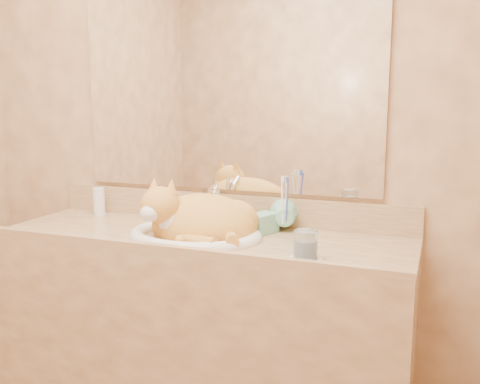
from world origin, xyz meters
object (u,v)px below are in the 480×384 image
at_px(toothbrush_cup, 285,220).
at_px(water_glass, 305,245).
at_px(vanity_counter, 201,340).
at_px(soap_dispenser, 253,214).
at_px(sink_basin, 195,216).
at_px(cat, 198,218).

height_order(toothbrush_cup, water_glass, toothbrush_cup).
bearing_deg(toothbrush_cup, water_glass, -63.43).
xyz_separation_m(vanity_counter, soap_dispenser, (0.19, 0.08, 0.51)).
bearing_deg(toothbrush_cup, sink_basin, -149.90).
xyz_separation_m(sink_basin, water_glass, (0.46, -0.15, -0.02)).
bearing_deg(vanity_counter, water_glass, -20.99).
bearing_deg(sink_basin, toothbrush_cup, 18.51).
relative_size(cat, soap_dispenser, 2.50).
distance_m(vanity_counter, cat, 0.50).
xyz_separation_m(toothbrush_cup, water_glass, (0.16, -0.33, 0.00)).
bearing_deg(soap_dispenser, vanity_counter, -133.96).
distance_m(cat, toothbrush_cup, 0.34).
height_order(cat, water_glass, cat).
distance_m(vanity_counter, toothbrush_cup, 0.58).
height_order(sink_basin, toothbrush_cup, sink_basin).
height_order(vanity_counter, cat, cat).
bearing_deg(sink_basin, soap_dispenser, 15.55).
bearing_deg(soap_dispenser, cat, -134.00).
height_order(cat, toothbrush_cup, cat).
bearing_deg(vanity_counter, sink_basin, -113.39).
distance_m(cat, soap_dispenser, 0.21).
bearing_deg(soap_dispenser, toothbrush_cup, 58.01).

